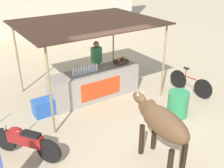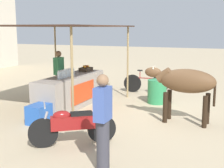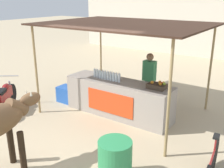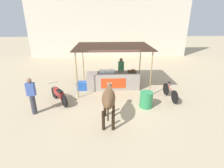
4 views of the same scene
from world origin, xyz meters
name	(u,v)px [view 4 (image 4 of 4)]	position (x,y,z in m)	size (l,w,h in m)	color
ground_plane	(115,106)	(0.00, 0.00, 0.00)	(60.00, 60.00, 0.00)	tan
building_wall_far	(109,22)	(0.00, 10.98, 3.48)	(16.00, 0.50, 6.97)	beige
stall_counter	(113,81)	(0.00, 2.20, 0.48)	(3.00, 0.82, 0.96)	#9E9389
stall_awning	(113,48)	(0.00, 2.50, 2.36)	(4.20, 3.20, 2.45)	#382319
water_bottle_row	(107,71)	(-0.35, 2.15, 1.07)	(0.88, 0.07, 0.25)	silver
fruit_crate	(132,71)	(1.09, 2.25, 1.03)	(0.44, 0.32, 0.18)	#3F3326
vendor_behind_counter	(121,71)	(0.52, 2.95, 0.85)	(0.34, 0.22, 1.65)	#383842
cooler_box	(82,86)	(-1.79, 2.10, 0.24)	(0.60, 0.44, 0.48)	blue
water_barrel	(146,100)	(1.44, -0.10, 0.38)	(0.60, 0.60, 0.76)	#2D8C51
cow	(109,99)	(-0.34, -1.25, 1.03)	(0.61, 1.83, 1.44)	brown
motorcycle_parked	(59,94)	(-2.77, 0.59, 0.43)	(1.13, 1.50, 0.90)	black
bicycle_leaning	(170,93)	(2.86, 0.70, 0.35)	(0.21, 1.66, 0.85)	black
passerby_on_street	(32,96)	(-3.60, -0.48, 0.85)	(0.34, 0.22, 1.65)	#383842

